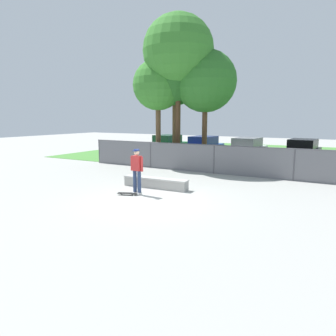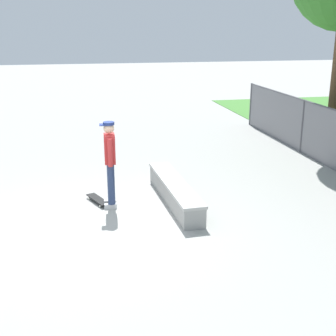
{
  "view_description": "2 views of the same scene",
  "coord_description": "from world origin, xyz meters",
  "px_view_note": "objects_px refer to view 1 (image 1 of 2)",
  "views": [
    {
      "loc": [
        6.19,
        -9.72,
        3.08
      ],
      "look_at": [
        -0.43,
        2.01,
        0.89
      ],
      "focal_mm": 33.32,
      "sensor_mm": 36.0,
      "label": 1
    },
    {
      "loc": [
        8.19,
        -0.33,
        3.7
      ],
      "look_at": [
        -0.48,
        1.49,
        0.92
      ],
      "focal_mm": 48.68,
      "sensor_mm": 36.0,
      "label": 2
    }
  ],
  "objects_px": {
    "skateboard": "(128,193)",
    "car_blue": "(203,147)",
    "car_silver": "(246,149)",
    "car_black": "(302,152)",
    "concrete_ledge": "(155,183)",
    "skateboarder": "(137,169)",
    "tree_mid": "(178,51)",
    "tree_far": "(205,81)",
    "tree_near_right": "(175,77)",
    "car_green": "(167,145)",
    "tree_near_left": "(158,85)"
  },
  "relations": [
    {
      "from": "concrete_ledge",
      "to": "tree_near_left",
      "type": "relative_size",
      "value": 0.46
    },
    {
      "from": "car_blue",
      "to": "car_black",
      "type": "xyz_separation_m",
      "value": [
        7.09,
        0.21,
        0.0
      ]
    },
    {
      "from": "skateboarder",
      "to": "tree_near_left",
      "type": "bearing_deg",
      "value": 114.85
    },
    {
      "from": "tree_near_right",
      "to": "car_green",
      "type": "height_order",
      "value": "tree_near_right"
    },
    {
      "from": "skateboard",
      "to": "tree_far",
      "type": "distance_m",
      "value": 9.83
    },
    {
      "from": "skateboarder",
      "to": "tree_far",
      "type": "distance_m",
      "value": 9.13
    },
    {
      "from": "tree_near_left",
      "to": "car_black",
      "type": "height_order",
      "value": "tree_near_left"
    },
    {
      "from": "skateboarder",
      "to": "car_green",
      "type": "distance_m",
      "value": 13.6
    },
    {
      "from": "tree_mid",
      "to": "car_blue",
      "type": "xyz_separation_m",
      "value": [
        -0.42,
        4.94,
        -6.18
      ]
    },
    {
      "from": "car_blue",
      "to": "car_silver",
      "type": "height_order",
      "value": "same"
    },
    {
      "from": "tree_mid",
      "to": "tree_far",
      "type": "distance_m",
      "value": 2.43
    },
    {
      "from": "skateboarder",
      "to": "car_green",
      "type": "xyz_separation_m",
      "value": [
        -5.68,
        12.36,
        -0.19
      ]
    },
    {
      "from": "tree_far",
      "to": "car_green",
      "type": "bearing_deg",
      "value": 140.37
    },
    {
      "from": "concrete_ledge",
      "to": "tree_mid",
      "type": "bearing_deg",
      "value": 108.44
    },
    {
      "from": "car_green",
      "to": "car_blue",
      "type": "relative_size",
      "value": 1.0
    },
    {
      "from": "car_green",
      "to": "car_silver",
      "type": "xyz_separation_m",
      "value": [
        6.79,
        -0.4,
        0.0
      ]
    },
    {
      "from": "concrete_ledge",
      "to": "tree_mid",
      "type": "relative_size",
      "value": 0.33
    },
    {
      "from": "skateboard",
      "to": "car_blue",
      "type": "bearing_deg",
      "value": 99.47
    },
    {
      "from": "car_green",
      "to": "car_silver",
      "type": "relative_size",
      "value": 1.0
    },
    {
      "from": "skateboard",
      "to": "car_black",
      "type": "height_order",
      "value": "car_black"
    },
    {
      "from": "skateboard",
      "to": "tree_mid",
      "type": "bearing_deg",
      "value": 102.46
    },
    {
      "from": "tree_near_right",
      "to": "car_green",
      "type": "bearing_deg",
      "value": 125.11
    },
    {
      "from": "concrete_ledge",
      "to": "car_blue",
      "type": "relative_size",
      "value": 0.71
    },
    {
      "from": "concrete_ledge",
      "to": "car_blue",
      "type": "bearing_deg",
      "value": 102.37
    },
    {
      "from": "skateboard",
      "to": "car_blue",
      "type": "relative_size",
      "value": 0.19
    },
    {
      "from": "skateboarder",
      "to": "tree_near_left",
      "type": "xyz_separation_m",
      "value": [
        -3.26,
        7.04,
        4.03
      ]
    },
    {
      "from": "tree_near_left",
      "to": "car_black",
      "type": "relative_size",
      "value": 1.54
    },
    {
      "from": "skateboard",
      "to": "car_green",
      "type": "relative_size",
      "value": 0.19
    },
    {
      "from": "tree_mid",
      "to": "skateboard",
      "type": "bearing_deg",
      "value": -77.54
    },
    {
      "from": "car_green",
      "to": "car_black",
      "type": "distance_m",
      "value": 10.43
    },
    {
      "from": "tree_mid",
      "to": "car_black",
      "type": "distance_m",
      "value": 10.45
    },
    {
      "from": "tree_far",
      "to": "car_black",
      "type": "bearing_deg",
      "value": 39.03
    },
    {
      "from": "tree_near_left",
      "to": "skateboarder",
      "type": "bearing_deg",
      "value": -65.15
    },
    {
      "from": "car_blue",
      "to": "tree_near_right",
      "type": "bearing_deg",
      "value": -91.17
    },
    {
      "from": "tree_near_right",
      "to": "tree_far",
      "type": "bearing_deg",
      "value": 9.85
    },
    {
      "from": "tree_near_left",
      "to": "tree_mid",
      "type": "relative_size",
      "value": 0.73
    },
    {
      "from": "concrete_ledge",
      "to": "skateboard",
      "type": "xyz_separation_m",
      "value": [
        -0.29,
        -1.65,
        -0.16
      ]
    },
    {
      "from": "tree_near_left",
      "to": "tree_near_right",
      "type": "bearing_deg",
      "value": 40.33
    },
    {
      "from": "car_silver",
      "to": "car_black",
      "type": "xyz_separation_m",
      "value": [
        3.64,
        0.38,
        0.0
      ]
    },
    {
      "from": "concrete_ledge",
      "to": "car_green",
      "type": "distance_m",
      "value": 12.39
    },
    {
      "from": "car_black",
      "to": "tree_far",
      "type": "bearing_deg",
      "value": -140.97
    },
    {
      "from": "tree_near_left",
      "to": "car_silver",
      "type": "distance_m",
      "value": 7.82
    },
    {
      "from": "tree_mid",
      "to": "tree_far",
      "type": "bearing_deg",
      "value": 32.01
    },
    {
      "from": "skateboard",
      "to": "car_black",
      "type": "xyz_separation_m",
      "value": [
        5.02,
        12.62,
        0.77
      ]
    },
    {
      "from": "tree_far",
      "to": "car_silver",
      "type": "xyz_separation_m",
      "value": [
        1.62,
        3.88,
        -4.41
      ]
    },
    {
      "from": "concrete_ledge",
      "to": "skateboarder",
      "type": "relative_size",
      "value": 1.66
    },
    {
      "from": "skateboard",
      "to": "car_black",
      "type": "bearing_deg",
      "value": 68.28
    },
    {
      "from": "tree_near_right",
      "to": "car_silver",
      "type": "bearing_deg",
      "value": 49.95
    },
    {
      "from": "concrete_ledge",
      "to": "tree_near_right",
      "type": "height_order",
      "value": "tree_near_right"
    },
    {
      "from": "skateboard",
      "to": "car_silver",
      "type": "distance_m",
      "value": 12.34
    }
  ]
}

